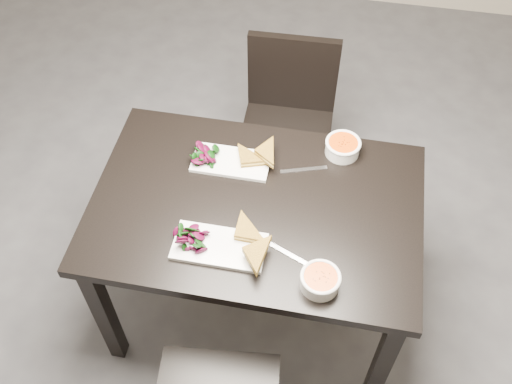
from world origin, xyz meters
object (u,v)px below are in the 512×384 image
plate_near (219,247)px  table (256,220)px  chair_far (288,115)px  plate_far (231,162)px  soup_bowl_far (343,146)px  soup_bowl_near (320,280)px

plate_near → table: bearing=67.2°
table → chair_far: bearing=88.8°
chair_far → plate_far: 0.65m
table → chair_far: (0.02, 0.75, -0.17)m
plate_near → soup_bowl_far: 0.64m
chair_far → plate_far: size_ratio=2.88×
chair_far → soup_bowl_near: (0.25, -1.04, 0.30)m
soup_bowl_near → soup_bowl_far: (0.02, 0.60, 0.00)m
chair_far → soup_bowl_far: 0.60m
chair_far → plate_near: 1.00m
soup_bowl_near → plate_far: bearing=130.4°
plate_far → soup_bowl_far: 0.43m
plate_near → soup_bowl_near: (0.35, -0.08, 0.03)m
soup_bowl_far → table: bearing=-132.2°
chair_far → plate_near: (-0.10, -0.96, 0.27)m
plate_far → soup_bowl_near: bearing=-49.6°
soup_bowl_near → soup_bowl_far: 0.60m
soup_bowl_near → chair_far: bearing=103.6°
plate_near → soup_bowl_near: bearing=-12.9°
table → soup_bowl_far: bearing=47.8°
plate_near → soup_bowl_far: (0.37, 0.52, 0.03)m
soup_bowl_far → plate_near: bearing=-125.4°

